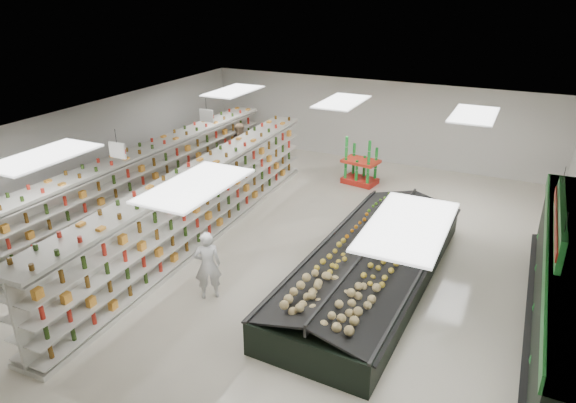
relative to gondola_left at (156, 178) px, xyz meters
The scene contains 15 objects.
floor 5.10m from the gondola_left, ahead, with size 16.00×16.00×0.00m, color beige.
ceiling 5.52m from the gondola_left, ahead, with size 14.00×16.00×0.02m, color white.
wall_back 8.89m from the gondola_left, 55.84° to the left, with size 14.00×0.02×3.20m, color silver.
wall_front 10.02m from the gondola_left, 60.15° to the right, with size 14.00×0.02×3.20m, color silver.
wall_left 2.24m from the gondola_left, 161.73° to the right, with size 0.02×16.00×3.20m, color silver.
produce_wall_case 11.71m from the gondola_left, 10.67° to the right, with size 0.93×8.00×2.20m.
aisle_sign_near 3.45m from the gondola_left, 66.24° to the right, with size 0.52×0.06×0.75m.
aisle_sign_far 2.55m from the gondola_left, 48.57° to the left, with size 0.52×0.06×0.75m.
hortifruti_banner 11.56m from the gondola_left, 10.94° to the right, with size 0.12×3.20×0.95m.
gondola_left is the anchor object (origin of this frame).
gondola_center 2.96m from the gondola_left, 27.59° to the right, with size 1.35×12.07×2.09m.
produce_island 7.77m from the gondola_left, 11.28° to the right, with size 3.00×7.52×1.11m.
soda_endcap 7.04m from the gondola_left, 40.90° to the left, with size 1.34×1.02×1.56m.
shopper_main 5.84m from the gondola_left, 40.13° to the right, with size 0.60×0.40×1.65m, color white.
shopper_background 4.11m from the gondola_left, 79.13° to the left, with size 0.89×0.55×1.82m, color tan.
Camera 1 is at (5.40, -11.32, 6.68)m, focal length 32.00 mm.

